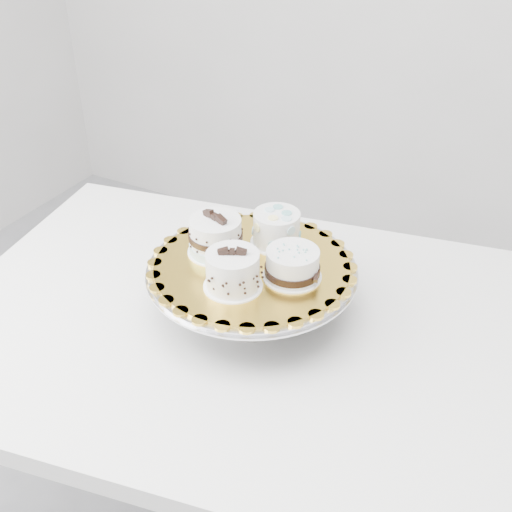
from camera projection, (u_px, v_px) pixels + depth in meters
The scene contains 7 objects.
table at pixel (260, 350), 1.29m from camera, with size 1.38×1.04×0.75m.
cake_stand at pixel (252, 281), 1.23m from camera, with size 0.40×0.40×0.11m.
cake_board at pixel (252, 265), 1.21m from camera, with size 0.37×0.37×0.01m, color gold.
cake_swirl at pixel (233, 271), 1.13m from camera, with size 0.13×0.13×0.09m.
cake_banded at pixel (216, 237), 1.23m from camera, with size 0.12×0.12×0.09m.
cake_dots at pixel (277, 228), 1.26m from camera, with size 0.11×0.11×0.07m.
cake_ribbon at pixel (293, 265), 1.16m from camera, with size 0.12×0.12×0.06m.
Camera 1 is at (0.49, -0.59, 1.55)m, focal length 45.00 mm.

